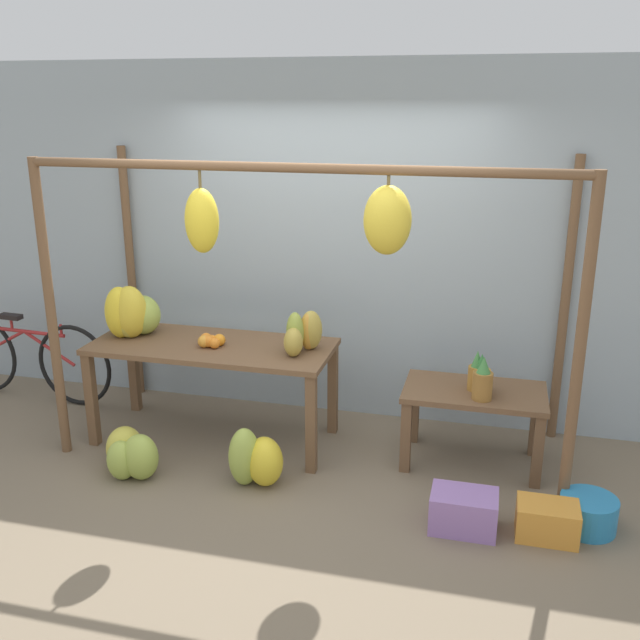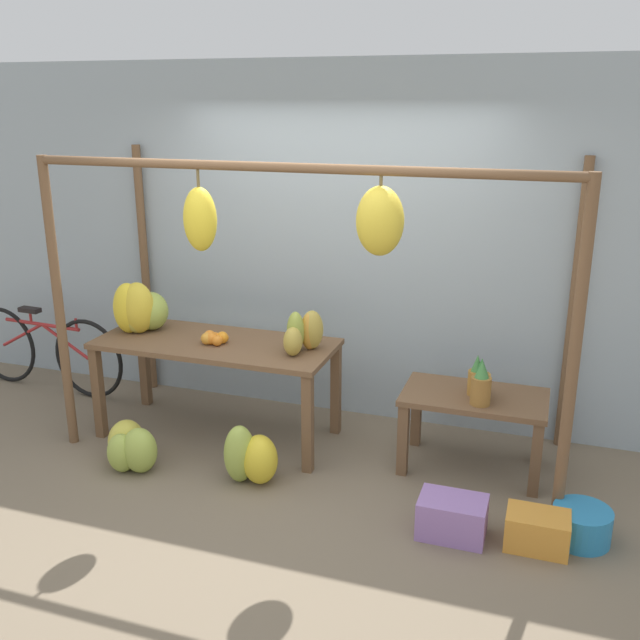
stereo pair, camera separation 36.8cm
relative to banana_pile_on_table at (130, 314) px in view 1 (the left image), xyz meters
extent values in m
plane|color=#756651|center=(1.43, -0.69, -0.94)|extent=(20.00, 20.00, 0.00)
cube|color=#99A8B2|center=(1.43, 0.74, 0.46)|extent=(8.00, 0.08, 2.80)
cylinder|color=brown|center=(-0.33, -0.49, 0.13)|extent=(0.07, 0.07, 2.14)
cylinder|color=brown|center=(3.18, -0.49, 0.13)|extent=(0.07, 0.07, 2.14)
cylinder|color=brown|center=(-0.33, 0.65, 0.13)|extent=(0.07, 0.07, 2.14)
cylinder|color=brown|center=(3.18, 0.65, 0.13)|extent=(0.07, 0.07, 2.14)
cylinder|color=brown|center=(1.43, -0.49, 1.17)|extent=(3.51, 0.06, 0.06)
cylinder|color=brown|center=(0.84, -0.49, 1.09)|extent=(0.02, 0.02, 0.11)
ellipsoid|color=yellow|center=(0.84, -0.49, 0.83)|extent=(0.22, 0.20, 0.41)
cylinder|color=brown|center=(2.03, -0.49, 1.12)|extent=(0.02, 0.02, 0.06)
ellipsoid|color=gold|center=(2.03, -0.49, 0.88)|extent=(0.29, 0.26, 0.41)
cube|color=brown|center=(0.67, -0.02, -0.19)|extent=(1.80, 0.75, 0.04)
cube|color=brown|center=(-0.18, -0.34, -0.58)|extent=(0.07, 0.07, 0.73)
cube|color=brown|center=(1.52, -0.34, -0.58)|extent=(0.07, 0.07, 0.73)
cube|color=brown|center=(-0.18, 0.30, -0.58)|extent=(0.07, 0.07, 0.73)
cube|color=brown|center=(1.52, 0.30, -0.58)|extent=(0.07, 0.07, 0.73)
cube|color=brown|center=(2.59, 0.07, -0.40)|extent=(0.98, 0.57, 0.04)
cube|color=brown|center=(2.15, -0.17, -0.68)|extent=(0.07, 0.07, 0.52)
cube|color=brown|center=(3.03, -0.17, -0.68)|extent=(0.07, 0.07, 0.52)
cube|color=brown|center=(2.15, 0.30, -0.68)|extent=(0.07, 0.07, 0.52)
cube|color=brown|center=(3.03, 0.30, -0.68)|extent=(0.07, 0.07, 0.52)
ellipsoid|color=gold|center=(0.02, -0.03, 0.03)|extent=(0.30, 0.28, 0.40)
ellipsoid|color=#9EB247|center=(0.06, 0.08, -0.02)|extent=(0.39, 0.40, 0.30)
ellipsoid|color=#9EB247|center=(-0.08, 0.00, -0.02)|extent=(0.29, 0.29, 0.30)
ellipsoid|color=yellow|center=(-0.05, -0.05, 0.03)|extent=(0.30, 0.30, 0.40)
ellipsoid|color=gold|center=(0.00, -0.03, -0.02)|extent=(0.23, 0.21, 0.30)
sphere|color=orange|center=(0.73, -0.11, -0.13)|extent=(0.08, 0.08, 0.08)
sphere|color=orange|center=(0.64, -0.05, -0.13)|extent=(0.09, 0.09, 0.09)
sphere|color=orange|center=(0.74, -0.05, -0.13)|extent=(0.09, 0.09, 0.09)
sphere|color=orange|center=(0.64, -0.11, -0.13)|extent=(0.09, 0.09, 0.09)
sphere|color=orange|center=(0.67, -0.09, -0.13)|extent=(0.09, 0.09, 0.09)
sphere|color=orange|center=(0.74, -0.03, -0.14)|extent=(0.07, 0.07, 0.07)
sphere|color=orange|center=(0.68, -0.05, -0.13)|extent=(0.08, 0.08, 0.08)
cylinder|color=olive|center=(2.60, 0.08, -0.31)|extent=(0.12, 0.12, 0.14)
cone|color=#337538|center=(2.60, 0.08, -0.17)|extent=(0.08, 0.08, 0.12)
cylinder|color=olive|center=(2.64, -0.09, -0.28)|extent=(0.13, 0.13, 0.19)
cone|color=#428442|center=(2.64, -0.09, -0.13)|extent=(0.09, 0.09, 0.11)
cylinder|color=#B27F38|center=(2.63, 0.05, -0.29)|extent=(0.13, 0.13, 0.16)
cone|color=#337538|center=(2.63, 0.05, -0.16)|extent=(0.09, 0.09, 0.11)
cylinder|color=#A3702D|center=(2.59, 0.07, -0.29)|extent=(0.12, 0.12, 0.17)
cone|color=#428442|center=(2.59, 0.07, -0.14)|extent=(0.08, 0.08, 0.12)
ellipsoid|color=#9EB247|center=(0.41, -0.73, -0.78)|extent=(0.28, 0.26, 0.33)
ellipsoid|color=gold|center=(0.23, -0.62, -0.78)|extent=(0.32, 0.34, 0.31)
ellipsoid|color=#9EB247|center=(0.28, -0.76, -0.80)|extent=(0.22, 0.20, 0.28)
ellipsoid|color=yellow|center=(1.26, -0.59, -0.77)|extent=(0.36, 0.36, 0.35)
ellipsoid|color=#9EB247|center=(1.12, -0.62, -0.73)|extent=(0.29, 0.30, 0.41)
cube|color=#9970B7|center=(2.59, -0.79, -0.82)|extent=(0.40, 0.27, 0.24)
cylinder|color=teal|center=(3.32, -0.60, -0.84)|extent=(0.34, 0.34, 0.21)
torus|color=black|center=(-0.72, 0.27, -0.58)|extent=(0.71, 0.08, 0.71)
cylinder|color=maroon|center=(-1.19, 0.30, -0.33)|extent=(0.81, 0.09, 0.03)
cylinder|color=maroon|center=(-1.43, 0.32, -0.46)|extent=(0.49, 0.06, 0.28)
cylinder|color=maroon|center=(-0.95, 0.29, -0.46)|extent=(0.49, 0.06, 0.28)
cylinder|color=maroon|center=(-1.31, 0.31, -0.28)|extent=(0.02, 0.02, 0.10)
cube|color=black|center=(-1.31, 0.31, -0.21)|extent=(0.20, 0.09, 0.04)
cylinder|color=maroon|center=(-0.81, 0.28, -0.28)|extent=(0.02, 0.02, 0.10)
ellipsoid|color=#B2993D|center=(1.33, -0.12, -0.07)|extent=(0.17, 0.19, 0.21)
ellipsoid|color=#93A33D|center=(1.32, -0.03, -0.02)|extent=(0.17, 0.18, 0.30)
ellipsoid|color=gold|center=(1.40, 0.04, -0.03)|extent=(0.17, 0.18, 0.28)
ellipsoid|color=#B2993D|center=(1.41, 0.05, -0.03)|extent=(0.22, 0.22, 0.29)
cube|color=orange|center=(3.08, -0.75, -0.83)|extent=(0.36, 0.25, 0.22)
camera|label=1|loc=(2.68, -4.66, 1.58)|focal=40.00mm
camera|label=2|loc=(3.03, -4.55, 1.58)|focal=40.00mm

